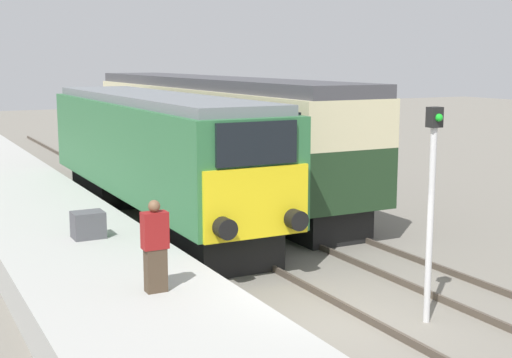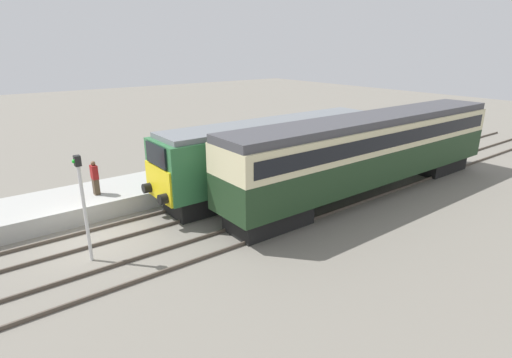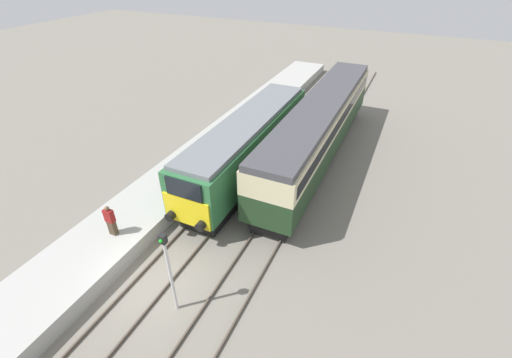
# 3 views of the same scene
# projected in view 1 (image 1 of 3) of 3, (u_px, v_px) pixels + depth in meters

# --- Properties ---
(ground_plane) EXTENTS (120.00, 120.00, 0.00)m
(ground_plane) POSITION_uv_depth(u_px,v_px,m) (334.00, 329.00, 12.80)
(ground_plane) COLOR slate
(platform_left) EXTENTS (3.50, 50.00, 0.81)m
(platform_left) POSITION_uv_depth(u_px,v_px,m) (53.00, 232.00, 18.24)
(platform_left) COLOR #A8A8A3
(platform_left) RESTS_ON ground_plane
(rails_near_track) EXTENTS (1.51, 60.00, 0.14)m
(rails_near_track) POSITION_uv_depth(u_px,v_px,m) (219.00, 257.00, 17.17)
(rails_near_track) COLOR #4C4238
(rails_near_track) RESTS_ON ground_plane
(rails_far_track) EXTENTS (1.50, 60.00, 0.14)m
(rails_far_track) POSITION_uv_depth(u_px,v_px,m) (337.00, 241.00, 18.71)
(rails_far_track) COLOR #4C4238
(rails_far_track) RESTS_ON ground_plane
(locomotive) EXTENTS (2.70, 13.56, 3.79)m
(locomotive) POSITION_uv_depth(u_px,v_px,m) (154.00, 152.00, 20.85)
(locomotive) COLOR black
(locomotive) RESTS_ON ground_plane
(passenger_carriage) EXTENTS (2.75, 17.97, 4.16)m
(passenger_carriage) POSITION_uv_depth(u_px,v_px,m) (209.00, 123.00, 25.53)
(passenger_carriage) COLOR black
(passenger_carriage) RESTS_ON ground_plane
(person_on_platform) EXTENTS (0.44, 0.26, 1.62)m
(person_on_platform) POSITION_uv_depth(u_px,v_px,m) (155.00, 247.00, 12.23)
(person_on_platform) COLOR #473828
(person_on_platform) RESTS_ON platform_left
(signal_post) EXTENTS (0.24, 0.28, 3.96)m
(signal_post) POSITION_uv_depth(u_px,v_px,m) (431.00, 197.00, 12.75)
(signal_post) COLOR silver
(signal_post) RESTS_ON ground_plane
(luggage_crate) EXTENTS (0.70, 0.56, 0.60)m
(luggage_crate) POSITION_uv_depth(u_px,v_px,m) (88.00, 225.00, 16.02)
(luggage_crate) COLOR #4C4C51
(luggage_crate) RESTS_ON platform_left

